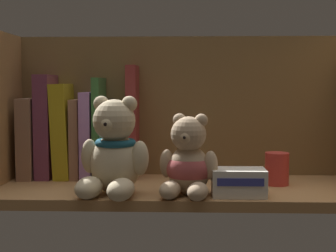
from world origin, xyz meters
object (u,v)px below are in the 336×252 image
object	(u,v)px
book_5	(101,128)
book_4	(90,135)
book_3	(79,138)
teddy_bear_smaller	(188,163)
book_7	(122,141)
pillar_candle	(277,169)
book_1	(48,126)
book_0	(32,137)
book_6	(111,142)
small_product_box	(239,182)
book_2	(65,131)
teddy_bear_larger	(114,153)
book_8	(133,122)

from	to	relation	value
book_5	book_4	bearing A→B (deg)	-180.00
book_3	book_4	world-z (taller)	book_4
teddy_bear_smaller	book_5	bearing A→B (deg)	136.72
book_7	pillar_candle	bearing A→B (deg)	-13.46
book_1	pillar_candle	xyz separation A→B (cm)	(49.50, -7.90, -8.03)
book_0	book_5	size ratio (longest dim) A/B	0.80
book_6	book_1	bearing A→B (deg)	180.00
book_5	book_6	distance (cm)	3.92
book_1	book_6	world-z (taller)	book_1
book_1	book_5	xyz separation A→B (cm)	(11.82, 0.00, -0.33)
book_6	pillar_candle	distance (cm)	36.61
small_product_box	book_6	bearing A→B (deg)	145.11
teddy_bear_smaller	small_product_box	world-z (taller)	teddy_bear_smaller
book_2	book_5	world-z (taller)	book_5
book_1	book_2	xyz separation A→B (cm)	(3.74, -0.00, -1.00)
book_6	teddy_bear_smaller	world-z (taller)	book_6
book_5	teddy_bear_smaller	xyz separation A→B (cm)	(19.41, -18.28, -5.05)
book_0	teddy_bear_smaller	world-z (taller)	book_0
book_0	book_4	world-z (taller)	book_4
book_0	pillar_candle	xyz separation A→B (cm)	(53.16, -7.90, -5.46)
book_0	teddy_bear_larger	distance (cm)	27.79
book_8	teddy_bear_larger	world-z (taller)	book_8
book_7	teddy_bear_smaller	size ratio (longest dim) A/B	1.06
book_2	teddy_bear_larger	xyz separation A→B (cm)	(13.62, -18.17, -2.48)
book_0	pillar_candle	bearing A→B (deg)	-8.45
book_5	book_6	bearing A→B (deg)	-0.00
teddy_bear_smaller	book_7	bearing A→B (deg)	128.88
pillar_candle	book_8	bearing A→B (deg)	165.46
book_5	small_product_box	xyz separation A→B (cm)	(28.71, -18.48, -8.50)
book_5	teddy_bear_larger	distance (cm)	19.25
book_1	book_7	distance (cm)	16.81
book_6	book_8	size ratio (longest dim) A/B	0.63
book_5	book_8	xyz separation A→B (cm)	(7.22, -0.00, 1.35)
book_6	book_7	world-z (taller)	book_7
book_4	book_5	size ratio (longest dim) A/B	0.86
book_5	book_1	bearing A→B (deg)	-180.00
book_2	pillar_candle	distance (cm)	46.97
book_2	teddy_bear_larger	size ratio (longest dim) A/B	1.12
book_0	book_3	bearing A→B (deg)	0.00
book_5	book_6	world-z (taller)	book_5
book_0	teddy_bear_larger	xyz separation A→B (cm)	(21.01, -18.17, -0.91)
pillar_candle	book_1	bearing A→B (deg)	170.93
book_3	pillar_candle	bearing A→B (deg)	-10.49
book_4	small_product_box	xyz separation A→B (cm)	(31.10, -18.48, -6.94)
book_6	book_4	bearing A→B (deg)	180.00
book_5	book_0	bearing A→B (deg)	-180.00
teddy_bear_larger	teddy_bear_smaller	distance (cm)	14.00
book_7	pillar_candle	xyz separation A→B (cm)	(33.02, -7.90, -4.77)
book_4	book_6	size ratio (longest dim) A/B	1.22
book_1	book_3	world-z (taller)	book_1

